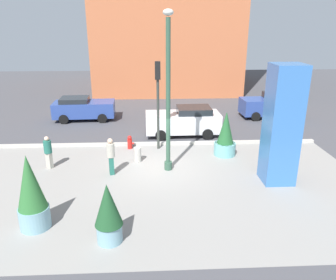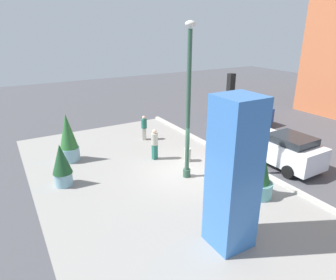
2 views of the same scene
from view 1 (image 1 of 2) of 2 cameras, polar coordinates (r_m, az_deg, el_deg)
ground_plane at (r=19.64m, az=-1.80°, el=0.05°), size 60.00×60.00×0.00m
plaza_pavement at (r=14.13m, az=-1.31°, el=-8.12°), size 18.00×10.00×0.02m
curb_strip at (r=18.78m, az=-1.75°, el=-0.62°), size 18.00×0.24×0.16m
lamp_post at (r=14.63m, az=0.03°, el=7.33°), size 0.44×0.44×7.10m
art_pillar_blue at (r=14.54m, az=19.02°, el=2.36°), size 1.28×1.28×5.05m
potted_plant_near_right at (r=10.59m, az=-10.25°, el=-12.21°), size 0.88×0.88×2.02m
potted_plant_mid_plaza at (r=11.86m, az=-22.48°, el=-8.55°), size 1.02×1.02×2.64m
potted_plant_curbside at (r=17.32m, az=9.85°, el=0.58°), size 1.12×1.12×2.33m
fire_hydrant at (r=18.25m, az=-6.58°, el=-0.39°), size 0.36×0.26×0.75m
concrete_bollard at (r=16.52m, az=-5.27°, el=-2.51°), size 0.36×0.36×0.75m
traffic_light_corner at (r=17.39m, az=-1.76°, el=8.29°), size 0.28×0.42×4.71m
car_curb_west at (r=24.27m, az=-14.36°, el=5.33°), size 4.29×2.23×1.62m
car_far_lane at (r=20.25m, az=2.75°, el=3.30°), size 4.52×2.19×1.75m
car_intersection at (r=25.27m, az=17.10°, el=5.78°), size 4.06×2.15×1.81m
pedestrian_on_sidewalk at (r=15.10m, az=-9.81°, el=-2.48°), size 0.43×0.43×1.74m
pedestrian_crossing at (r=16.52m, az=-19.94°, el=-1.76°), size 0.50×0.50×1.60m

